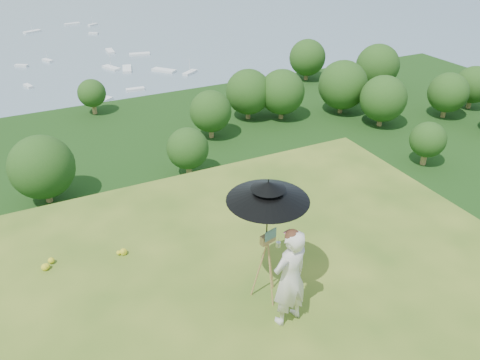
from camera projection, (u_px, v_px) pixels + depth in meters
forest_slope at (87, 308)px, 47.14m from camera, size 140.00×56.00×22.00m
shoreline_tier at (52, 186)px, 81.81m from camera, size 170.00×28.00×8.00m
bay_water at (5, 14)px, 209.41m from camera, size 700.00×700.00×0.00m
slope_trees at (60, 189)px, 40.17m from camera, size 110.00×50.00×6.00m
harbor_town at (44, 153)px, 78.57m from camera, size 110.00×22.00×5.00m
painter at (290, 278)px, 7.06m from camera, size 0.70×0.53×1.73m
field_easel at (267, 264)px, 7.60m from camera, size 0.65×0.65×1.41m
sun_umbrella at (267, 211)px, 7.12m from camera, size 1.61×1.61×1.11m
painter_cap at (293, 234)px, 6.66m from camera, size 0.28×0.31×0.10m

